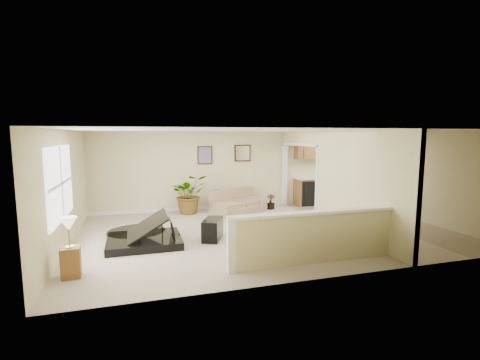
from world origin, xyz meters
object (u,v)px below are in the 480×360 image
object	(u,v)px
loveseat	(238,201)
palm_plant	(190,194)
piano_bench	(213,229)
lamp_stand	(70,252)
piano	(142,216)
small_plant	(271,203)
accent_table	(221,198)

from	to	relation	value
loveseat	palm_plant	world-z (taller)	palm_plant
piano_bench	palm_plant	world-z (taller)	palm_plant
palm_plant	lamp_stand	bearing A→B (deg)	-121.51
palm_plant	lamp_stand	world-z (taller)	palm_plant
piano	lamp_stand	size ratio (longest dim) A/B	1.87
lamp_stand	palm_plant	bearing A→B (deg)	58.49
palm_plant	small_plant	bearing A→B (deg)	-3.26
piano_bench	small_plant	distance (m)	3.70
loveseat	palm_plant	bearing A→B (deg)	144.48
accent_table	piano	bearing A→B (deg)	-131.69
piano_bench	lamp_stand	world-z (taller)	lamp_stand
lamp_stand	loveseat	bearing A→B (deg)	44.44
palm_plant	small_plant	size ratio (longest dim) A/B	2.48
piano_bench	small_plant	size ratio (longest dim) A/B	1.49
piano	lamp_stand	distance (m)	2.02
small_plant	lamp_stand	distance (m)	6.68
piano	accent_table	distance (m)	3.71
piano_bench	lamp_stand	xyz separation A→B (m)	(-2.74, -1.42, 0.20)
loveseat	accent_table	distance (m)	0.59
palm_plant	loveseat	bearing A→B (deg)	-10.85
piano_bench	loveseat	distance (m)	2.92
piano	lamp_stand	bearing A→B (deg)	-126.58
lamp_stand	accent_table	bearing A→B (deg)	50.29
loveseat	piano_bench	bearing A→B (deg)	-142.18
piano	accent_table	size ratio (longest dim) A/B	2.99
piano_bench	loveseat	size ratio (longest dim) A/B	0.36
palm_plant	small_plant	xyz separation A→B (m)	(2.61, -0.15, -0.38)
accent_table	small_plant	size ratio (longest dim) A/B	1.34
palm_plant	lamp_stand	distance (m)	5.03
loveseat	lamp_stand	xyz separation A→B (m)	(-4.09, -4.01, 0.09)
accent_table	lamp_stand	xyz separation A→B (m)	(-3.64, -4.39, 0.02)
piano_bench	lamp_stand	distance (m)	3.09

